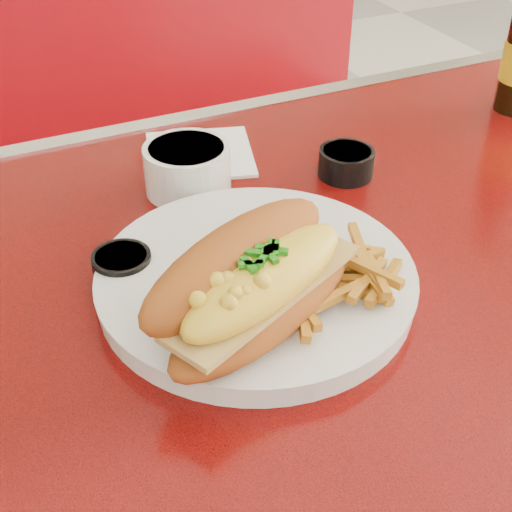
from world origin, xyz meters
name	(u,v)px	position (x,y,z in m)	size (l,w,h in m)	color
diner_table	(337,392)	(0.00, 0.00, 0.61)	(1.23, 0.83, 0.77)	red
booth_bench_far	(141,244)	(0.00, 0.81, 0.29)	(1.20, 0.51, 0.90)	maroon
dinner_plate	(256,280)	(-0.09, 0.02, 0.78)	(0.34, 0.34, 0.02)	silver
mac_hoagie	(255,283)	(-0.12, -0.04, 0.83)	(0.24, 0.18, 0.10)	#A3511A
fries_pile	(335,274)	(-0.03, -0.03, 0.81)	(0.11, 0.10, 0.03)	orange
fork	(324,278)	(-0.04, -0.02, 0.79)	(0.03, 0.16, 0.00)	silver
gravy_ramekin	(187,167)	(-0.08, 0.22, 0.80)	(0.10, 0.10, 0.05)	silver
sauce_cup_left	(122,266)	(-0.20, 0.09, 0.79)	(0.07, 0.07, 0.03)	black
sauce_cup_right	(346,162)	(0.10, 0.17, 0.79)	(0.08, 0.08, 0.03)	black
paper_napkin	(200,154)	(-0.04, 0.29, 0.77)	(0.13, 0.13, 0.00)	white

